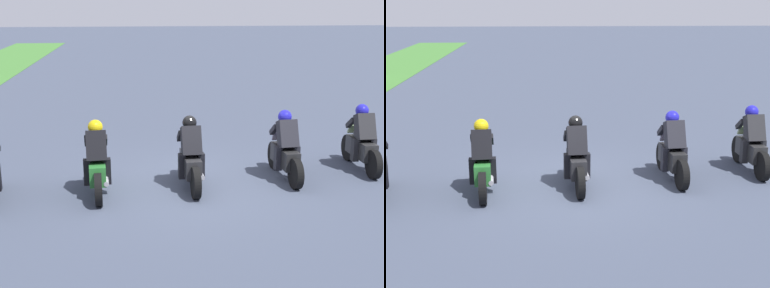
% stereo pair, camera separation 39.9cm
% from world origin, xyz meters
% --- Properties ---
extents(ground_plane, '(120.00, 120.00, 0.00)m').
position_xyz_m(ground_plane, '(0.00, 0.00, 0.00)').
color(ground_plane, '#3B4355').
extents(rider_lane_a, '(2.04, 0.54, 1.51)m').
position_xyz_m(rider_lane_a, '(0.78, -4.04, 0.62)').
color(rider_lane_a, black).
rests_on(rider_lane_a, ground_plane).
extents(rider_lane_b, '(2.04, 0.55, 1.51)m').
position_xyz_m(rider_lane_b, '(0.29, -2.12, 0.62)').
color(rider_lane_b, black).
rests_on(rider_lane_b, ground_plane).
extents(rider_lane_c, '(2.04, 0.55, 1.51)m').
position_xyz_m(rider_lane_c, '(-0.10, -0.01, 0.62)').
color(rider_lane_c, black).
rests_on(rider_lane_c, ground_plane).
extents(rider_lane_d, '(2.04, 0.56, 1.51)m').
position_xyz_m(rider_lane_d, '(-0.32, 1.90, 0.62)').
color(rider_lane_d, black).
rests_on(rider_lane_d, ground_plane).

